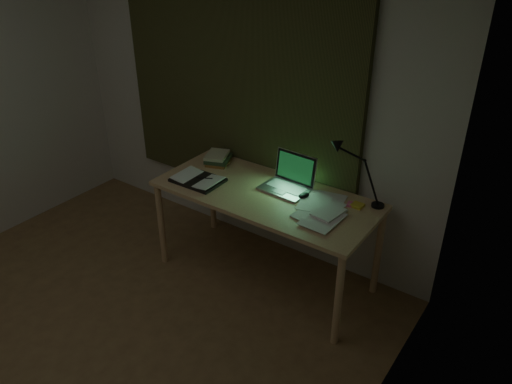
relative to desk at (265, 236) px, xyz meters
The scene contains 13 objects.
floor 1.70m from the desk, 109.84° to the right, with size 3.50×4.00×0.00m, color brown.
wall_back 1.13m from the desk, 141.73° to the left, with size 3.50×0.00×2.50m, color silver.
wall_right 2.14m from the desk, 52.65° to the right, with size 0.00×4.00×2.50m, color silver.
curtain 1.28m from the desk, 144.34° to the left, with size 2.20×0.06×2.00m, color #2C2E17.
desk is the anchor object (origin of this frame).
laptop 0.53m from the desk, 51.79° to the left, with size 0.35×0.39×0.25m, color silver, non-canonical shape.
open_textbook 0.67m from the desk, 164.58° to the right, with size 0.37×0.27×0.03m, color white, non-canonical shape.
book_stack 0.76m from the desk, 162.49° to the left, with size 0.18×0.21×0.09m, color white, non-canonical shape.
loose_papers 0.61m from the desk, ahead, with size 0.35×0.38×0.02m, color white, non-canonical shape.
mouse 0.49m from the desk, 21.07° to the left, with size 0.06×0.09×0.03m, color black.
sticky_yellow 0.77m from the desk, 18.28° to the left, with size 0.08×0.08×0.02m, color yellow.
sticky_pink 0.74m from the desk, 18.67° to the left, with size 0.07×0.07×0.01m, color pink.
desk_lamp 1.01m from the desk, 21.25° to the left, with size 0.32×0.25×0.49m, color black, non-canonical shape.
Camera 1 is at (2.33, -1.08, 2.53)m, focal length 35.00 mm.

